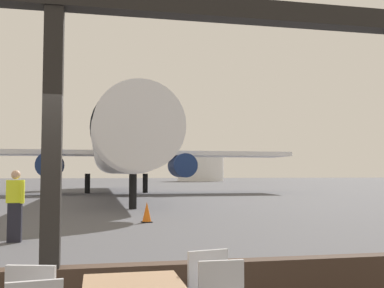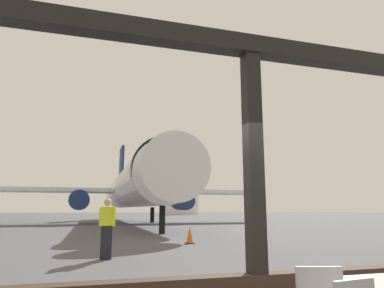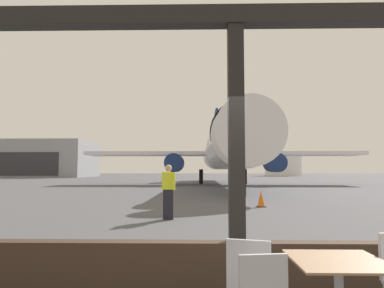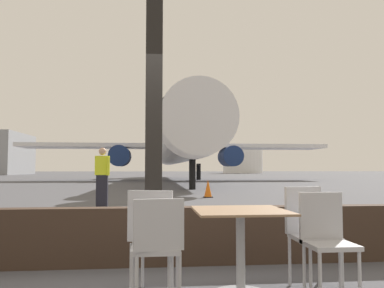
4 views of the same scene
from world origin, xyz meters
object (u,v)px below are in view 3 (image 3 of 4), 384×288
at_px(ground_crew_worker, 168,191).
at_px(traffic_cone, 261,199).
at_px(fuel_storage_tank, 283,164).
at_px(distant_hangar, 33,159).
at_px(airplane, 225,150).
at_px(cafe_chair_aisle_left, 250,280).

distance_m(ground_crew_worker, traffic_cone, 5.29).
bearing_deg(fuel_storage_tank, ground_crew_worker, -105.89).
bearing_deg(distant_hangar, fuel_storage_tank, 14.75).
height_order(airplane, distant_hangar, airplane).
bearing_deg(fuel_storage_tank, distant_hangar, -165.25).
height_order(ground_crew_worker, traffic_cone, ground_crew_worker).
distance_m(cafe_chair_aisle_left, airplane, 32.67).
height_order(traffic_cone, fuel_storage_tank, fuel_storage_tank).
xyz_separation_m(airplane, ground_crew_worker, (-3.59, -24.57, -2.67)).
bearing_deg(airplane, ground_crew_worker, -98.32).
relative_size(cafe_chair_aisle_left, ground_crew_worker, 0.54).
bearing_deg(cafe_chair_aisle_left, ground_crew_worker, 100.44).
relative_size(distant_hangar, fuel_storage_tank, 2.65).
bearing_deg(traffic_cone, ground_crew_worker, -133.44).
height_order(cafe_chair_aisle_left, distant_hangar, distant_hangar).
bearing_deg(airplane, fuel_storage_tank, 70.98).
xyz_separation_m(distant_hangar, fuel_storage_tank, (58.98, 15.53, -0.95)).
bearing_deg(airplane, distant_hangar, 133.90).
bearing_deg(ground_crew_worker, cafe_chair_aisle_left, -79.56).
xyz_separation_m(traffic_cone, distant_hangar, (-39.50, 61.78, 3.58)).
relative_size(ground_crew_worker, fuel_storage_tank, 0.18).
bearing_deg(traffic_cone, cafe_chair_aisle_left, -100.46).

